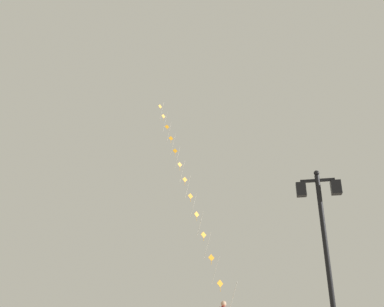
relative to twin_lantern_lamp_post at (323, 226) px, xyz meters
The scene contains 2 objects.
twin_lantern_lamp_post is the anchor object (origin of this frame).
kite_train 12.90m from the twin_lantern_lamp_post, 122.79° to the left, with size 6.56×8.33×16.21m.
Camera 1 is at (1.13, -1.61, 1.52)m, focal length 36.11 mm.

